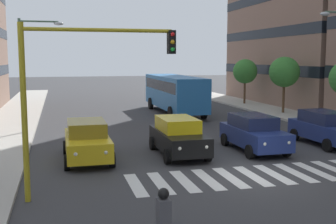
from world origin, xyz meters
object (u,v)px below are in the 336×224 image
(street_lamp_right, at_px, (29,63))
(car_1, at_px, (254,133))
(car_3, at_px, (87,140))
(traffic_light_gantry, at_px, (71,81))
(bus_behind_traffic, at_px, (174,90))
(car_0, at_px, (326,128))
(street_tree_2, at_px, (284,72))
(street_tree_3, at_px, (245,72))
(car_2, at_px, (178,136))

(street_lamp_right, bearing_deg, car_1, 145.81)
(car_3, xyz_separation_m, street_lamp_right, (2.75, -7.14, 3.25))
(traffic_light_gantry, bearing_deg, bus_behind_traffic, -114.14)
(car_0, bearing_deg, traffic_light_gantry, 22.18)
(street_tree_2, height_order, street_tree_3, street_tree_2)
(car_3, height_order, street_tree_2, street_tree_2)
(street_lamp_right, height_order, street_tree_3, street_lamp_right)
(car_0, height_order, bus_behind_traffic, bus_behind_traffic)
(traffic_light_gantry, distance_m, street_tree_3, 28.79)
(street_lamp_right, bearing_deg, car_0, 155.21)
(car_0, distance_m, traffic_light_gantry, 14.16)
(street_tree_2, bearing_deg, car_0, 70.41)
(car_1, height_order, car_3, same)
(bus_behind_traffic, distance_m, street_tree_2, 8.80)
(traffic_light_gantry, bearing_deg, car_0, -157.82)
(street_tree_2, xyz_separation_m, street_tree_3, (0.05, -7.07, -0.16))
(car_2, relative_size, street_tree_3, 1.06)
(street_lamp_right, bearing_deg, bus_behind_traffic, -145.99)
(car_2, distance_m, street_lamp_right, 10.45)
(car_1, height_order, street_tree_2, street_tree_2)
(traffic_light_gantry, xyz_separation_m, street_lamp_right, (2.00, -12.09, 0.40))
(car_0, xyz_separation_m, street_tree_2, (-3.95, -11.10, 2.46))
(bus_behind_traffic, xyz_separation_m, traffic_light_gantry, (8.63, 19.27, 1.88))
(car_3, distance_m, bus_behind_traffic, 16.37)
(car_2, relative_size, bus_behind_traffic, 0.42)
(car_1, distance_m, traffic_light_gantry, 10.31)
(street_tree_3, bearing_deg, street_tree_2, 90.41)
(car_3, relative_size, street_lamp_right, 0.68)
(car_1, relative_size, car_3, 1.00)
(car_0, xyz_separation_m, traffic_light_gantry, (12.85, 5.24, 2.85))
(car_1, distance_m, bus_behind_traffic, 14.43)
(car_3, bearing_deg, car_0, -178.68)
(car_0, distance_m, street_tree_2, 12.04)
(bus_behind_traffic, height_order, street_lamp_right, street_lamp_right)
(car_2, bearing_deg, car_1, 179.18)
(street_tree_2, bearing_deg, bus_behind_traffic, -19.75)
(street_tree_2, bearing_deg, car_1, 54.56)
(car_0, xyz_separation_m, car_3, (12.10, 0.28, 0.00))
(traffic_light_gantry, relative_size, street_lamp_right, 0.84)
(street_lamp_right, distance_m, street_tree_3, 21.92)
(car_3, height_order, bus_behind_traffic, bus_behind_traffic)
(street_tree_2, distance_m, street_tree_3, 7.08)
(bus_behind_traffic, distance_m, traffic_light_gantry, 21.20)
(car_0, relative_size, traffic_light_gantry, 0.81)
(car_2, xyz_separation_m, car_3, (4.13, -0.03, 0.00))
(car_3, relative_size, traffic_light_gantry, 0.81)
(car_2, bearing_deg, bus_behind_traffic, -104.69)
(car_0, relative_size, street_lamp_right, 0.68)
(car_3, distance_m, traffic_light_gantry, 5.77)
(car_3, xyz_separation_m, street_tree_3, (-16.00, -18.45, 2.29))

